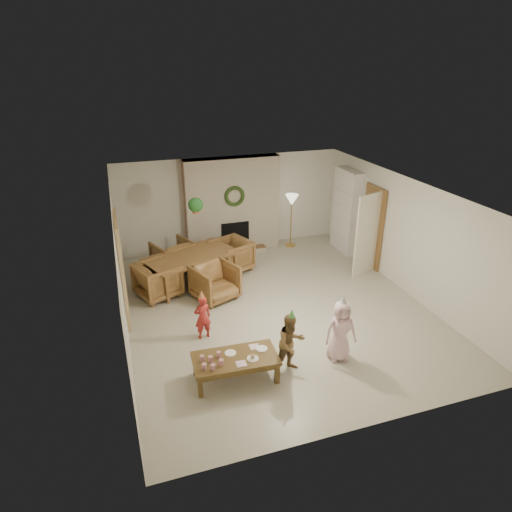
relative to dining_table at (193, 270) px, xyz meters
name	(u,v)px	position (x,y,z in m)	size (l,w,h in m)	color
floor	(275,307)	(1.44, -1.59, -0.36)	(7.00, 7.00, 0.00)	#B7B29E
ceiling	(278,192)	(1.44, -1.59, 2.14)	(7.00, 7.00, 0.00)	white
wall_back	(231,203)	(1.44, 1.91, 0.89)	(7.00, 7.00, 0.00)	silver
wall_front	(372,356)	(1.44, -5.09, 0.89)	(7.00, 7.00, 0.00)	silver
wall_left	(120,274)	(-1.56, -1.59, 0.89)	(7.00, 7.00, 0.00)	silver
wall_right	(405,235)	(4.44, -1.59, 0.89)	(7.00, 7.00, 0.00)	silver
fireplace_mass	(232,205)	(1.44, 1.71, 0.89)	(2.50, 0.40, 2.50)	maroon
fireplace_hearth	(237,251)	(1.44, 1.36, -0.30)	(1.60, 0.30, 0.12)	brown
fireplace_firebox	(235,235)	(1.44, 1.53, 0.09)	(0.75, 0.12, 0.75)	black
fireplace_wreath	(235,196)	(1.44, 1.48, 1.19)	(0.54, 0.54, 0.10)	#213A16
floor_lamp_base	(290,245)	(3.00, 1.41, -0.34)	(0.27, 0.27, 0.03)	gold
floor_lamp_post	(291,222)	(3.00, 1.41, 0.33)	(0.03, 0.03, 1.32)	gold
floor_lamp_shade	(292,200)	(3.00, 1.41, 0.97)	(0.35, 0.35, 0.29)	beige
bookshelf_carcass	(346,211)	(4.28, 0.71, 0.74)	(0.30, 1.00, 2.20)	white
bookshelf_shelf_a	(344,234)	(4.26, 0.71, 0.09)	(0.30, 0.92, 0.03)	white
bookshelf_shelf_b	(345,220)	(4.26, 0.71, 0.49)	(0.30, 0.92, 0.03)	white
bookshelf_shelf_c	(346,206)	(4.26, 0.71, 0.89)	(0.30, 0.92, 0.03)	white
bookshelf_shelf_d	(347,191)	(4.26, 0.71, 1.29)	(0.30, 0.92, 0.03)	white
books_row_lower	(346,231)	(4.24, 0.56, 0.23)	(0.20, 0.40, 0.24)	#B22B20
books_row_mid	(344,215)	(4.24, 0.76, 0.63)	(0.20, 0.44, 0.24)	#296197
books_row_upper	(348,202)	(4.24, 0.61, 1.02)	(0.20, 0.36, 0.22)	#A18B22
door_frame	(373,227)	(4.40, -0.39, 0.66)	(0.05, 0.86, 2.04)	brown
door_leaf	(367,235)	(4.02, -0.77, 0.64)	(0.05, 0.80, 2.00)	beige
curtain_panel	(122,269)	(-1.52, -1.39, 0.89)	(0.06, 1.20, 2.00)	beige
dining_table	(193,270)	(0.00, 0.00, 0.00)	(2.02, 1.13, 0.71)	brown
dining_chair_near	(215,282)	(0.33, -0.82, 0.04)	(0.84, 0.86, 0.79)	brown
dining_chair_far	(173,256)	(-0.33, 0.82, 0.04)	(0.84, 0.86, 0.79)	brown
dining_chair_left	(158,280)	(-0.82, -0.33, 0.04)	(0.84, 0.86, 0.79)	brown
dining_chair_right	(231,256)	(1.03, 0.42, 0.04)	(0.84, 0.86, 0.79)	brown
hanging_plant_cord	(195,194)	(0.14, -0.09, 1.79)	(0.01, 0.01, 0.70)	tan
hanging_plant_pot	(196,210)	(0.14, -0.09, 1.44)	(0.16, 0.16, 0.12)	#A74F36
hanging_plant_foliage	(196,205)	(0.14, -0.09, 1.56)	(0.32, 0.32, 0.32)	#184A1B
coffee_table_top	(235,359)	(0.03, -3.50, 0.03)	(1.36, 0.68, 0.06)	brown
coffee_table_apron	(235,363)	(0.03, -3.50, -0.04)	(1.26, 0.58, 0.08)	brown
coffee_leg_fl	(200,387)	(-0.60, -3.75, -0.18)	(0.07, 0.07, 0.36)	brown
coffee_leg_fr	(277,374)	(0.63, -3.81, -0.18)	(0.07, 0.07, 0.36)	brown
coffee_leg_bl	(195,365)	(-0.57, -3.19, -0.18)	(0.07, 0.07, 0.36)	brown
coffee_leg_br	(267,353)	(0.66, -3.26, -0.18)	(0.07, 0.07, 0.36)	brown
cup_a	(204,366)	(-0.50, -3.63, 0.11)	(0.07, 0.07, 0.09)	silver
cup_b	(202,358)	(-0.49, -3.42, 0.11)	(0.07, 0.07, 0.09)	silver
cup_c	(213,367)	(-0.38, -3.69, 0.11)	(0.07, 0.07, 0.09)	silver
cup_d	(211,359)	(-0.37, -3.48, 0.11)	(0.07, 0.07, 0.09)	silver
cup_e	(221,362)	(-0.23, -3.62, 0.11)	(0.07, 0.07, 0.09)	silver
cup_f	(219,354)	(-0.22, -3.41, 0.11)	(0.07, 0.07, 0.09)	silver
plate_a	(230,353)	(-0.02, -3.37, 0.07)	(0.19, 0.19, 0.01)	white
plate_b	(253,358)	(0.28, -3.62, 0.07)	(0.19, 0.19, 0.01)	white
plate_c	(262,349)	(0.50, -3.42, 0.07)	(0.19, 0.19, 0.01)	white
food_scoop	(253,356)	(0.28, -3.62, 0.11)	(0.07, 0.07, 0.07)	tan
napkin_left	(241,364)	(0.07, -3.69, 0.07)	(0.16, 0.16, 0.01)	#E4A8BE
napkin_right	(254,347)	(0.40, -3.33, 0.07)	(0.16, 0.16, 0.01)	#E4A8BE
child_red	(203,317)	(-0.23, -2.20, 0.08)	(0.32, 0.21, 0.87)	#AF2825
party_hat_red	(201,295)	(-0.23, -2.20, 0.55)	(0.12, 0.12, 0.17)	gold
child_plaid	(291,344)	(0.95, -3.58, 0.18)	(0.52, 0.40, 1.06)	#994129
party_hat_plaid	(292,314)	(0.95, -3.58, 0.74)	(0.13, 0.13, 0.17)	#58BD51
child_pink	(341,331)	(1.88, -3.54, 0.20)	(0.54, 0.35, 1.11)	#EDBDCB
party_hat_pink	(344,300)	(1.88, -3.54, 0.80)	(0.14, 0.14, 0.20)	#BBBBC3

